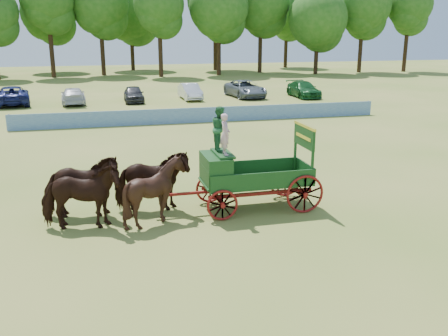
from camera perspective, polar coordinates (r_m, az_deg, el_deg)
ground at (r=19.08m, az=12.25°, el=-4.09°), size 160.00×160.00×0.00m
horse_lead_left at (r=16.70m, az=-16.05°, el=-3.18°), size 2.75×1.50×2.21m
horse_lead_right at (r=17.74m, az=-15.98°, el=-2.07°), size 2.73×1.46×2.21m
horse_wheel_left at (r=16.77m, az=-7.84°, el=-2.62°), size 2.36×2.20×2.22m
horse_wheel_right at (r=17.81m, az=-8.25°, el=-1.56°), size 2.68×1.32×2.21m
farm_dray at (r=17.71m, az=1.44°, el=0.23°), size 6.00×2.00×3.72m
sponsor_banner at (r=35.26m, az=-2.25°, el=6.09°), size 26.00×0.08×1.05m
parked_cars at (r=46.45m, az=-11.27°, el=8.37°), size 39.21×7.08×1.62m
treeline at (r=76.22m, az=-12.01°, el=17.71°), size 89.84×22.66×15.34m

